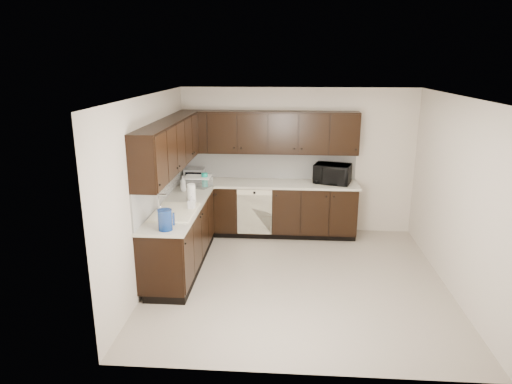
{
  "coord_description": "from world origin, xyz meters",
  "views": [
    {
      "loc": [
        -0.16,
        -5.77,
        2.92
      ],
      "look_at": [
        -0.62,
        0.6,
        1.08
      ],
      "focal_mm": 32.0,
      "sensor_mm": 36.0,
      "label": 1
    }
  ],
  "objects_px": {
    "microwave": "(332,174)",
    "storage_bin": "(198,182)",
    "toaster_oven": "(195,174)",
    "sink": "(175,217)",
    "blue_pitcher": "(165,220)"
  },
  "relations": [
    {
      "from": "blue_pitcher",
      "to": "microwave",
      "type": "bearing_deg",
      "value": 68.16
    },
    {
      "from": "toaster_oven",
      "to": "storage_bin",
      "type": "bearing_deg",
      "value": -70.34
    },
    {
      "from": "toaster_oven",
      "to": "blue_pitcher",
      "type": "bearing_deg",
      "value": -85.61
    },
    {
      "from": "microwave",
      "to": "sink",
      "type": "bearing_deg",
      "value": -125.82
    },
    {
      "from": "microwave",
      "to": "toaster_oven",
      "type": "relative_size",
      "value": 1.72
    },
    {
      "from": "storage_bin",
      "to": "toaster_oven",
      "type": "bearing_deg",
      "value": 108.15
    },
    {
      "from": "toaster_oven",
      "to": "storage_bin",
      "type": "height_order",
      "value": "toaster_oven"
    },
    {
      "from": "microwave",
      "to": "storage_bin",
      "type": "distance_m",
      "value": 2.25
    },
    {
      "from": "sink",
      "to": "blue_pitcher",
      "type": "relative_size",
      "value": 3.17
    },
    {
      "from": "sink",
      "to": "toaster_oven",
      "type": "distance_m",
      "value": 1.75
    },
    {
      "from": "microwave",
      "to": "toaster_oven",
      "type": "distance_m",
      "value": 2.34
    },
    {
      "from": "sink",
      "to": "blue_pitcher",
      "type": "distance_m",
      "value": 0.68
    },
    {
      "from": "sink",
      "to": "blue_pitcher",
      "type": "bearing_deg",
      "value": -85.5
    },
    {
      "from": "microwave",
      "to": "blue_pitcher",
      "type": "relative_size",
      "value": 2.27
    },
    {
      "from": "sink",
      "to": "microwave",
      "type": "relative_size",
      "value": 1.4
    }
  ]
}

